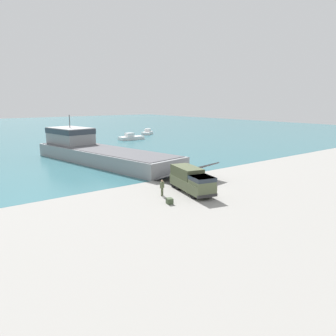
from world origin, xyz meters
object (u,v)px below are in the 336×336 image
Objects in this scene: landing_craft at (96,150)px; moored_boat_c at (131,137)px; military_truck at (192,180)px; cargo_crate at (170,201)px; soldier_on_ramp at (162,187)px; mooring_bollard at (189,172)px; moored_boat_a at (147,132)px.

landing_craft is 5.41× the size of moored_boat_c.
landing_craft reaches higher than military_truck.
military_truck reaches higher than cargo_crate.
military_truck is 4.17× the size of soldier_on_ramp.
soldier_on_ramp is 2.10× the size of mooring_bollard.
mooring_bollard is 13.24m from cargo_crate.
moored_boat_a is at bearing 57.52° from cargo_crate.
moored_boat_c is at bearing -34.38° from soldier_on_ramp.
moored_boat_a is at bearing -39.48° from soldier_on_ramp.
military_truck is 10.86× the size of cargo_crate.
landing_craft is 53.21× the size of cargo_crate.
mooring_bollard is 1.24× the size of cargo_crate.
soldier_on_ramp is 54.21m from moored_boat_c.
military_truck is at bearing 108.98° from moored_boat_a.
landing_craft is at bearing -40.50° from moored_boat_c.
soldier_on_ramp is 3.08m from cargo_crate.
moored_boat_c reaches higher than moored_boat_a.
moored_boat_c is 45.23m from mooring_bollard.
mooring_bollard is at bearing -19.05° from moored_boat_c.
cargo_crate is at bearing -54.78° from military_truck.
moored_boat_a reaches higher than mooring_bollard.
military_truck is 1.31× the size of moored_boat_a.
landing_craft is 6.43× the size of moored_boat_a.
military_truck is 1.10× the size of moored_boat_c.
mooring_bollard is at bearing -64.13° from soldier_on_ramp.
cargo_crate is at bearing -25.49° from moored_boat_c.
cargo_crate is (-10.15, -8.50, -0.18)m from mooring_bollard.
military_truck is 5.07m from cargo_crate.
soldier_on_ramp is 0.26× the size of moored_boat_c.
moored_boat_c is (-11.78, -9.33, 0.04)m from moored_boat_a.
soldier_on_ramp reaches higher than cargo_crate.
soldier_on_ramp is at bearing -147.60° from mooring_bollard.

